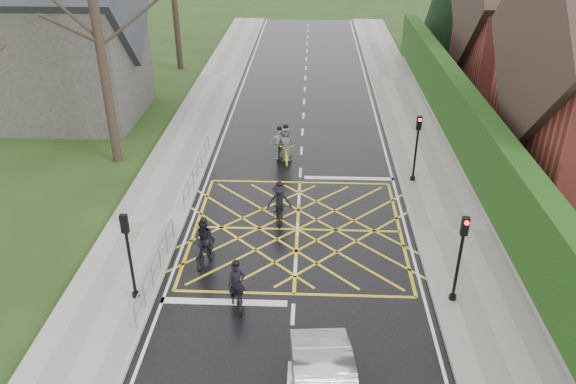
# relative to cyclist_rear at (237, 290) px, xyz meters

# --- Properties ---
(ground) EXTENTS (120.00, 120.00, 0.00)m
(ground) POSITION_rel_cyclist_rear_xyz_m (1.80, 4.56, -0.54)
(ground) COLOR black
(ground) RESTS_ON ground
(road) EXTENTS (9.00, 80.00, 0.01)m
(road) POSITION_rel_cyclist_rear_xyz_m (1.80, 4.56, -0.53)
(road) COLOR black
(road) RESTS_ON ground
(sidewalk_right) EXTENTS (3.00, 80.00, 0.15)m
(sidewalk_right) POSITION_rel_cyclist_rear_xyz_m (7.80, 4.56, -0.46)
(sidewalk_right) COLOR gray
(sidewalk_right) RESTS_ON ground
(sidewalk_left) EXTENTS (3.00, 80.00, 0.15)m
(sidewalk_left) POSITION_rel_cyclist_rear_xyz_m (-4.20, 4.56, -0.46)
(sidewalk_left) COLOR gray
(sidewalk_left) RESTS_ON ground
(stone_wall) EXTENTS (0.50, 38.00, 0.70)m
(stone_wall) POSITION_rel_cyclist_rear_xyz_m (9.55, 10.56, -0.19)
(stone_wall) COLOR slate
(stone_wall) RESTS_ON ground
(hedge) EXTENTS (0.90, 38.00, 2.80)m
(hedge) POSITION_rel_cyclist_rear_xyz_m (9.55, 10.56, 1.56)
(hedge) COLOR black
(hedge) RESTS_ON stone_wall
(house_far) EXTENTS (9.80, 8.80, 10.30)m
(house_far) POSITION_rel_cyclist_rear_xyz_m (16.55, 22.56, 3.82)
(house_far) COLOR maroon
(house_far) RESTS_ON ground
(church) EXTENTS (8.80, 7.80, 11.00)m
(church) POSITION_rel_cyclist_rear_xyz_m (-11.73, 16.56, 4.39)
(church) COLOR #2D2B28
(church) RESTS_ON ground
(railing_south) EXTENTS (0.05, 5.04, 1.03)m
(railing_south) POSITION_rel_cyclist_rear_xyz_m (-2.85, 1.06, 0.24)
(railing_south) COLOR slate
(railing_south) RESTS_ON ground
(railing_north) EXTENTS (0.05, 6.04, 1.03)m
(railing_north) POSITION_rel_cyclist_rear_xyz_m (-2.85, 8.56, 0.25)
(railing_north) COLOR slate
(railing_north) RESTS_ON ground
(traffic_light_ne) EXTENTS (0.24, 0.31, 3.21)m
(traffic_light_ne) POSITION_rel_cyclist_rear_xyz_m (6.90, 8.76, 1.12)
(traffic_light_ne) COLOR black
(traffic_light_ne) RESTS_ON ground
(traffic_light_se) EXTENTS (0.24, 0.31, 3.21)m
(traffic_light_se) POSITION_rel_cyclist_rear_xyz_m (6.90, 0.36, 1.12)
(traffic_light_se) COLOR black
(traffic_light_se) RESTS_ON ground
(traffic_light_sw) EXTENTS (0.24, 0.31, 3.21)m
(traffic_light_sw) POSITION_rel_cyclist_rear_xyz_m (-3.30, 0.06, 1.12)
(traffic_light_sw) COLOR black
(traffic_light_sw) RESTS_ON ground
(cyclist_rear) EXTENTS (1.08, 1.80, 1.66)m
(cyclist_rear) POSITION_rel_cyclist_rear_xyz_m (0.00, 0.00, 0.00)
(cyclist_rear) COLOR black
(cyclist_rear) RESTS_ON ground
(cyclist_back) EXTENTS (0.89, 1.85, 1.79)m
(cyclist_back) POSITION_rel_cyclist_rear_xyz_m (-1.40, 2.31, 0.14)
(cyclist_back) COLOR black
(cyclist_back) RESTS_ON ground
(cyclist_mid) EXTENTS (1.05, 1.80, 1.71)m
(cyclist_mid) POSITION_rel_cyclist_rear_xyz_m (1.06, 5.27, 0.09)
(cyclist_mid) COLOR black
(cyclist_mid) RESTS_ON ground
(cyclist_front) EXTENTS (0.92, 1.71, 1.72)m
(cyclist_front) POSITION_rel_cyclist_rear_xyz_m (0.74, 11.05, 0.10)
(cyclist_front) COLOR black
(cyclist_front) RESTS_ON ground
(cyclist_lead) EXTENTS (0.93, 2.00, 1.87)m
(cyclist_lead) POSITION_rel_cyclist_rear_xyz_m (1.05, 10.91, 0.11)
(cyclist_lead) COLOR yellow
(cyclist_lead) RESTS_ON ground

